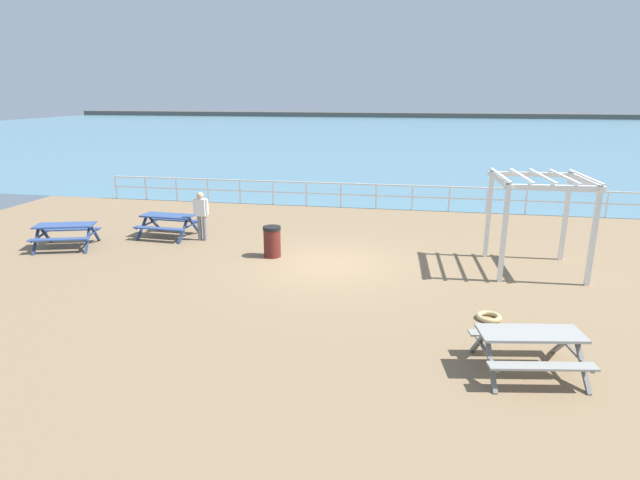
{
  "coord_description": "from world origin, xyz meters",
  "views": [
    {
      "loc": [
        2.44,
        -14.32,
        4.85
      ],
      "look_at": [
        -0.18,
        -0.33,
        0.8
      ],
      "focal_mm": 29.19,
      "sensor_mm": 36.0,
      "label": 1
    }
  ],
  "objects_px": {
    "picnic_table_far_left": "(168,220)",
    "lattice_pergola": "(540,201)",
    "picnic_table_near_left": "(65,230)",
    "litter_bin": "(272,241)",
    "picnic_table_near_right": "(530,342)",
    "visitor": "(201,213)"
  },
  "relations": [
    {
      "from": "picnic_table_near_right",
      "to": "lattice_pergola",
      "type": "distance_m",
      "value": 6.2
    },
    {
      "from": "picnic_table_near_right",
      "to": "picnic_table_far_left",
      "type": "height_order",
      "value": "same"
    },
    {
      "from": "picnic_table_near_left",
      "to": "lattice_pergola",
      "type": "xyz_separation_m",
      "value": [
        14.37,
        0.46,
        1.41
      ]
    },
    {
      "from": "picnic_table_far_left",
      "to": "visitor",
      "type": "height_order",
      "value": "visitor"
    },
    {
      "from": "lattice_pergola",
      "to": "visitor",
      "type": "bearing_deg",
      "value": 170.2
    },
    {
      "from": "picnic_table_near_left",
      "to": "lattice_pergola",
      "type": "distance_m",
      "value": 14.45
    },
    {
      "from": "picnic_table_near_left",
      "to": "lattice_pergola",
      "type": "bearing_deg",
      "value": -15.23
    },
    {
      "from": "visitor",
      "to": "picnic_table_near_left",
      "type": "bearing_deg",
      "value": -68.72
    },
    {
      "from": "picnic_table_near_left",
      "to": "litter_bin",
      "type": "relative_size",
      "value": 2.27
    },
    {
      "from": "visitor",
      "to": "picnic_table_near_right",
      "type": "bearing_deg",
      "value": 50.99
    },
    {
      "from": "visitor",
      "to": "lattice_pergola",
      "type": "height_order",
      "value": "lattice_pergola"
    },
    {
      "from": "picnic_table_far_left",
      "to": "litter_bin",
      "type": "xyz_separation_m",
      "value": [
        4.17,
        -1.55,
        -0.1
      ]
    },
    {
      "from": "picnic_table_far_left",
      "to": "litter_bin",
      "type": "height_order",
      "value": "litter_bin"
    },
    {
      "from": "picnic_table_near_left",
      "to": "visitor",
      "type": "height_order",
      "value": "visitor"
    },
    {
      "from": "picnic_table_near_right",
      "to": "litter_bin",
      "type": "bearing_deg",
      "value": 128.39
    },
    {
      "from": "picnic_table_near_right",
      "to": "lattice_pergola",
      "type": "xyz_separation_m",
      "value": [
        1.22,
        5.91,
        1.41
      ]
    },
    {
      "from": "picnic_table_near_left",
      "to": "visitor",
      "type": "relative_size",
      "value": 1.3
    },
    {
      "from": "visitor",
      "to": "lattice_pergola",
      "type": "relative_size",
      "value": 0.61
    },
    {
      "from": "picnic_table_far_left",
      "to": "lattice_pergola",
      "type": "bearing_deg",
      "value": -3.27
    },
    {
      "from": "picnic_table_near_right",
      "to": "picnic_table_far_left",
      "type": "relative_size",
      "value": 1.07
    },
    {
      "from": "picnic_table_near_left",
      "to": "litter_bin",
      "type": "xyz_separation_m",
      "value": [
        6.8,
        0.3,
        -0.1
      ]
    },
    {
      "from": "lattice_pergola",
      "to": "litter_bin",
      "type": "distance_m",
      "value": 7.72
    }
  ]
}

